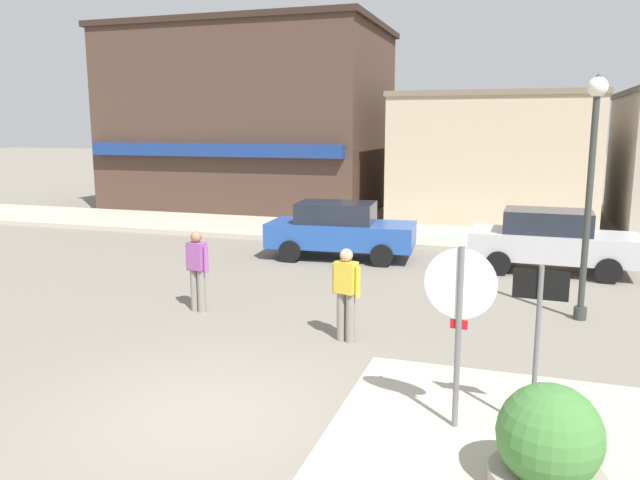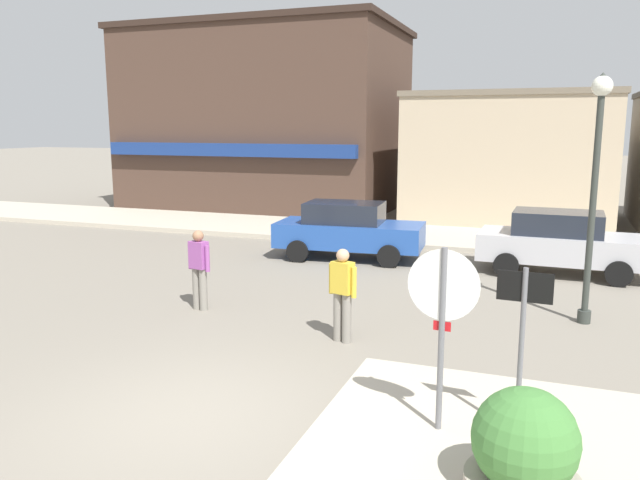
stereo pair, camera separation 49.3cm
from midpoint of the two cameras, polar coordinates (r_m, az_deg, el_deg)
name	(u,v)px [view 2 (the right image)]	position (r m, az deg, el deg)	size (l,w,h in m)	color
ground_plane	(191,415)	(8.34, -9.97, -15.53)	(160.00, 160.00, 0.00)	gray
kerb_far	(416,235)	(20.79, 9.41, 0.42)	(80.00, 4.00, 0.15)	#B7AD99
stop_sign	(442,315)	(7.26, 13.06, -6.75)	(0.82, 0.08, 2.30)	slate
one_way_sign	(522,335)	(7.44, 19.82, -8.19)	(0.60, 0.07, 2.10)	slate
planter	(524,456)	(6.57, 20.31, -18.07)	(1.10, 1.10, 1.23)	gray
lamp_post	(596,164)	(12.33, 24.99, 6.34)	(0.36, 0.36, 4.54)	#333833
parked_car_nearest	(348,229)	(17.22, 3.43, 0.97)	(4.13, 2.14, 1.56)	#234C9E
parked_car_second	(561,242)	(16.56, 21.99, -0.15)	(4.04, 1.96, 1.56)	#B7B7BC
pedestrian_crossing_near	(199,267)	(12.52, -9.89, -2.48)	(0.56, 0.29, 1.61)	gray
pedestrian_crossing_far	(343,292)	(10.54, 3.42, -4.79)	(0.55, 0.32, 1.61)	gray
building_corner_shop	(268,119)	(28.46, -4.28, 10.95)	(11.67, 7.97, 7.83)	#473328
building_storefront_left_near	(510,158)	(25.39, 17.53, 7.20)	(7.38, 6.84, 4.84)	tan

